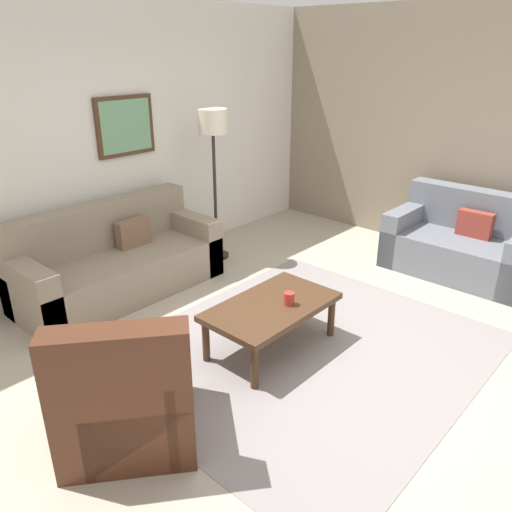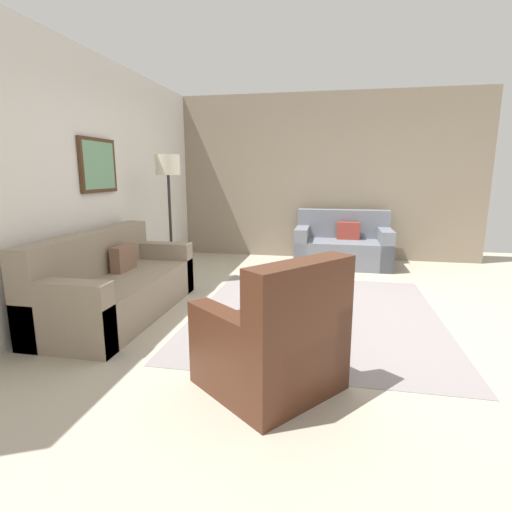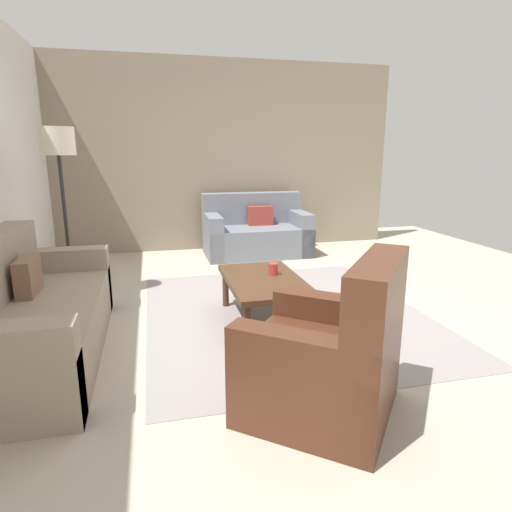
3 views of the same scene
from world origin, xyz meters
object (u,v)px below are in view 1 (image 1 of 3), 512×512
object	(u,v)px
couch_loveseat	(463,245)
framed_artwork	(125,126)
coffee_table	(272,309)
lamp_standing	(213,137)
cup	(289,299)
couch_main	(115,263)
armchair_leather	(128,401)

from	to	relation	value
couch_loveseat	framed_artwork	bearing A→B (deg)	129.45
coffee_table	lamp_standing	xyz separation A→B (m)	(1.05, 1.75, 1.05)
cup	coffee_table	bearing A→B (deg)	129.36
framed_artwork	couch_main	bearing A→B (deg)	-144.13
couch_main	armchair_leather	size ratio (longest dim) A/B	1.81
armchair_leather	framed_artwork	size ratio (longest dim) A/B	1.67
couch_main	lamp_standing	bearing A→B (deg)	-5.33
couch_loveseat	framed_artwork	distance (m)	3.86
couch_main	lamp_standing	size ratio (longest dim) A/B	1.19
armchair_leather	framed_artwork	distance (m)	3.13
couch_loveseat	cup	world-z (taller)	couch_loveseat
armchair_leather	framed_artwork	world-z (taller)	framed_artwork
coffee_table	framed_artwork	bearing A→B (deg)	82.58
framed_artwork	cup	bearing A→B (deg)	-94.96
couch_loveseat	framed_artwork	xyz separation A→B (m)	(-2.32, 2.82, 1.26)
couch_loveseat	coffee_table	world-z (taller)	couch_loveseat
couch_main	coffee_table	xyz separation A→B (m)	(0.25, -1.87, 0.06)
lamp_standing	cup	bearing A→B (deg)	-117.35
armchair_leather	lamp_standing	world-z (taller)	lamp_standing
couch_loveseat	lamp_standing	bearing A→B (deg)	124.20
armchair_leather	coffee_table	world-z (taller)	armchair_leather
lamp_standing	armchair_leather	bearing A→B (deg)	-143.97
lamp_standing	framed_artwork	xyz separation A→B (m)	(-0.76, 0.52, 0.15)
coffee_table	lamp_standing	bearing A→B (deg)	59.04
couch_loveseat	armchair_leather	bearing A→B (deg)	172.68
couch_main	cup	distance (m)	2.02
coffee_table	armchair_leather	bearing A→B (deg)	-178.54
couch_main	framed_artwork	distance (m)	1.43
couch_main	coffee_table	world-z (taller)	couch_main
couch_loveseat	armchair_leather	size ratio (longest dim) A/B	1.33
couch_loveseat	coffee_table	xyz separation A→B (m)	(-2.62, 0.55, 0.06)
framed_artwork	coffee_table	bearing A→B (deg)	-97.42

